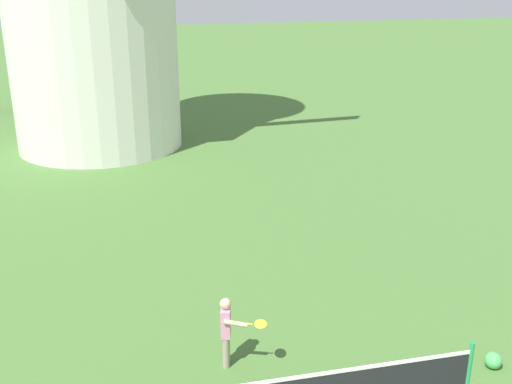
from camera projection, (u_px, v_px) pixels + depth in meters
player_far at (228, 328)px, 8.80m from camera, size 0.66×0.58×1.09m
stray_ball at (493, 360)px, 8.89m from camera, size 0.25×0.25×0.25m
parked_car_black at (66, 88)px, 25.16m from camera, size 4.17×2.28×1.56m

